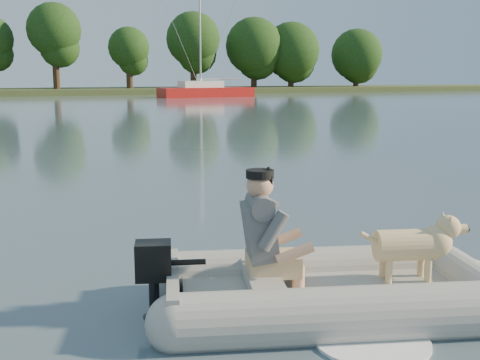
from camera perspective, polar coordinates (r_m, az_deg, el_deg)
name	(u,v)px	position (r m, az deg, el deg)	size (l,w,h in m)	color
water	(280,301)	(5.72, 3.79, -11.40)	(160.00, 160.00, 0.00)	slate
shore_bank	(18,92)	(66.85, -20.28, 7.80)	(160.00, 12.00, 0.70)	#47512D
treeline	(74,43)	(66.43, -15.45, 12.40)	(84.66, 7.35, 9.27)	#332316
dinghy	(339,246)	(5.42, 9.41, -6.23)	(4.73, 3.55, 1.36)	gray
man	(262,227)	(5.28, 2.09, -4.49)	(0.71, 0.61, 1.06)	#595A5D
dog	(406,250)	(5.69, 15.47, -6.44)	(0.92, 0.33, 0.61)	#D6B07B
outboard_motor	(154,283)	(5.31, -8.16, -9.67)	(0.41, 0.29, 0.77)	black
sailboat	(205,91)	(56.55, -3.31, 8.40)	(9.03, 3.39, 12.15)	#A61613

